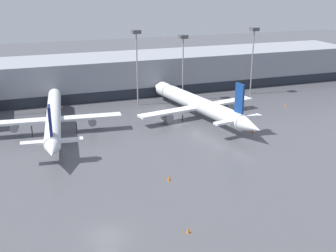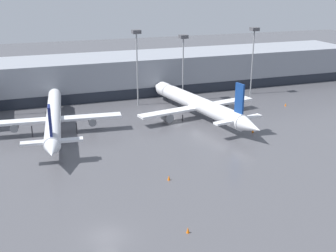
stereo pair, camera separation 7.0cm
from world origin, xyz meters
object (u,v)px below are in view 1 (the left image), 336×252
object	(u,v)px
apron_light_mast_3	(137,46)
apron_light_mast_6	(183,48)
parked_jet_1	(54,117)
parked_jet_2	(198,104)
traffic_cone_4	(188,230)
traffic_cone_0	(253,130)
traffic_cone_3	(285,105)
apron_light_mast_2	(254,41)
traffic_cone_2	(169,178)

from	to	relation	value
apron_light_mast_3	apron_light_mast_6	xyz separation A→B (m)	(10.92, 0.28, -1.08)
parked_jet_1	apron_light_mast_3	distance (m)	25.46
parked_jet_2	traffic_cone_4	size ratio (longest dim) A/B	52.00
traffic_cone_0	traffic_cone_3	world-z (taller)	traffic_cone_0
traffic_cone_4	apron_light_mast_2	distance (m)	64.57
traffic_cone_4	apron_light_mast_3	distance (m)	53.23
traffic_cone_2	apron_light_mast_2	bearing A→B (deg)	47.68
traffic_cone_4	apron_light_mast_3	world-z (taller)	apron_light_mast_3
traffic_cone_2	traffic_cone_3	distance (m)	45.28
parked_jet_2	traffic_cone_2	bearing A→B (deg)	137.93
parked_jet_2	apron_light_mast_6	size ratio (longest dim) A/B	2.45
parked_jet_1	traffic_cone_3	distance (m)	50.56
apron_light_mast_2	parked_jet_1	bearing A→B (deg)	-164.57
parked_jet_1	apron_light_mast_3	bearing A→B (deg)	-50.51
apron_light_mast_2	apron_light_mast_6	bearing A→B (deg)	-179.85
traffic_cone_0	traffic_cone_3	bearing A→B (deg)	39.06
parked_jet_2	apron_light_mast_3	xyz separation A→B (m)	(-9.48, 12.46, 10.64)
parked_jet_1	traffic_cone_2	distance (m)	28.47
apron_light_mast_2	traffic_cone_4	bearing A→B (deg)	-125.89
traffic_cone_0	apron_light_mast_2	xyz separation A→B (m)	(13.57, 24.74, 12.55)
traffic_cone_4	apron_light_mast_3	xyz separation A→B (m)	(8.18, 50.97, 12.97)
apron_light_mast_6	traffic_cone_4	bearing A→B (deg)	-110.44
traffic_cone_4	parked_jet_1	bearing A→B (deg)	106.47
parked_jet_1	apron_light_mast_6	size ratio (longest dim) A/B	2.47
traffic_cone_2	apron_light_mast_2	world-z (taller)	apron_light_mast_2
apron_light_mast_3	traffic_cone_2	bearing A→B (deg)	-98.80
traffic_cone_2	traffic_cone_3	xyz separation A→B (m)	(36.92, 26.21, -0.05)
parked_jet_1	traffic_cone_0	size ratio (longest dim) A/B	47.10
traffic_cone_2	apron_light_mast_2	size ratio (longest dim) A/B	0.05
traffic_cone_3	traffic_cone_2	bearing A→B (deg)	-144.63
traffic_cone_3	apron_light_mast_6	world-z (taller)	apron_light_mast_6
traffic_cone_0	traffic_cone_4	xyz separation A→B (m)	(-23.56, -26.56, -0.04)
apron_light_mast_3	traffic_cone_3	bearing A→B (deg)	-20.62
traffic_cone_3	apron_light_mast_3	world-z (taller)	apron_light_mast_3
parked_jet_1	apron_light_mast_3	xyz separation A→B (m)	(19.40, 13.01, 10.13)
parked_jet_1	traffic_cone_0	distance (m)	36.70
traffic_cone_4	apron_light_mast_6	world-z (taller)	apron_light_mast_6
apron_light_mast_2	apron_light_mast_6	xyz separation A→B (m)	(-18.02, -0.05, -0.70)
traffic_cone_0	apron_light_mast_3	bearing A→B (deg)	122.20
apron_light_mast_3	parked_jet_1	bearing A→B (deg)	-146.15
traffic_cone_2	parked_jet_2	bearing A→B (deg)	58.91
apron_light_mast_3	traffic_cone_4	bearing A→B (deg)	-99.12
traffic_cone_3	parked_jet_2	bearing A→B (deg)	-177.95
parked_jet_1	parked_jet_2	world-z (taller)	parked_jet_2
traffic_cone_4	traffic_cone_0	bearing A→B (deg)	48.43
traffic_cone_4	traffic_cone_2	bearing A→B (deg)	79.96
apron_light_mast_3	apron_light_mast_6	distance (m)	10.98
traffic_cone_0	apron_light_mast_3	xyz separation A→B (m)	(-15.38, 24.41, 12.93)
parked_jet_2	apron_light_mast_2	size ratio (longest dim) A/B	2.30
traffic_cone_2	apron_light_mast_3	world-z (taller)	apron_light_mast_3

